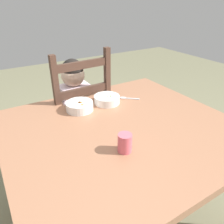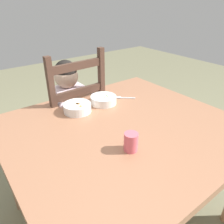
{
  "view_description": "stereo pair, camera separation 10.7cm",
  "coord_description": "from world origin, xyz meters",
  "px_view_note": "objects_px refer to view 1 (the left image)",
  "views": [
    {
      "loc": [
        -0.57,
        -0.82,
        1.33
      ],
      "look_at": [
        -0.01,
        0.09,
        0.76
      ],
      "focal_mm": 35.06,
      "sensor_mm": 36.0,
      "label": 1
    },
    {
      "loc": [
        -0.65,
        -0.76,
        1.33
      ],
      "look_at": [
        -0.01,
        0.09,
        0.76
      ],
      "focal_mm": 35.06,
      "sensor_mm": 36.0,
      "label": 2
    }
  ],
  "objects_px": {
    "child_figure": "(77,102)",
    "spoon": "(126,98)",
    "dining_chair": "(78,119)",
    "drinking_cup": "(125,143)",
    "dining_table": "(122,140)",
    "bowl_of_carrots": "(80,106)",
    "bowl_of_peas": "(107,99)"
  },
  "relations": [
    {
      "from": "spoon",
      "to": "dining_chair",
      "type": "bearing_deg",
      "value": 128.31
    },
    {
      "from": "dining_chair",
      "to": "drinking_cup",
      "type": "relative_size",
      "value": 11.64
    },
    {
      "from": "bowl_of_peas",
      "to": "drinking_cup",
      "type": "xyz_separation_m",
      "value": [
        -0.18,
        -0.47,
        0.02
      ]
    },
    {
      "from": "dining_table",
      "to": "bowl_of_peas",
      "type": "relative_size",
      "value": 7.2
    },
    {
      "from": "dining_table",
      "to": "bowl_of_carrots",
      "type": "bearing_deg",
      "value": 111.53
    },
    {
      "from": "bowl_of_peas",
      "to": "bowl_of_carrots",
      "type": "height_order",
      "value": "bowl_of_carrots"
    },
    {
      "from": "dining_table",
      "to": "bowl_of_carrots",
      "type": "distance_m",
      "value": 0.34
    },
    {
      "from": "dining_table",
      "to": "child_figure",
      "type": "height_order",
      "value": "child_figure"
    },
    {
      "from": "drinking_cup",
      "to": "bowl_of_peas",
      "type": "bearing_deg",
      "value": 68.83
    },
    {
      "from": "dining_chair",
      "to": "drinking_cup",
      "type": "bearing_deg",
      "value": -96.64
    },
    {
      "from": "child_figure",
      "to": "bowl_of_carrots",
      "type": "height_order",
      "value": "child_figure"
    },
    {
      "from": "dining_chair",
      "to": "spoon",
      "type": "bearing_deg",
      "value": -51.69
    },
    {
      "from": "bowl_of_carrots",
      "to": "spoon",
      "type": "distance_m",
      "value": 0.34
    },
    {
      "from": "child_figure",
      "to": "spoon",
      "type": "relative_size",
      "value": 7.99
    },
    {
      "from": "dining_table",
      "to": "drinking_cup",
      "type": "bearing_deg",
      "value": -120.61
    },
    {
      "from": "dining_table",
      "to": "bowl_of_carrots",
      "type": "xyz_separation_m",
      "value": [
        -0.12,
        0.29,
        0.12
      ]
    },
    {
      "from": "bowl_of_carrots",
      "to": "drinking_cup",
      "type": "xyz_separation_m",
      "value": [
        0.01,
        -0.47,
        0.02
      ]
    },
    {
      "from": "dining_table",
      "to": "spoon",
      "type": "height_order",
      "value": "spoon"
    },
    {
      "from": "child_figure",
      "to": "drinking_cup",
      "type": "relative_size",
      "value": 10.68
    },
    {
      "from": "bowl_of_peas",
      "to": "spoon",
      "type": "xyz_separation_m",
      "value": [
        0.14,
        -0.01,
        -0.02
      ]
    },
    {
      "from": "bowl_of_carrots",
      "to": "dining_table",
      "type": "bearing_deg",
      "value": -68.47
    },
    {
      "from": "dining_table",
      "to": "drinking_cup",
      "type": "relative_size",
      "value": 13.7
    },
    {
      "from": "bowl_of_peas",
      "to": "bowl_of_carrots",
      "type": "relative_size",
      "value": 1.01
    },
    {
      "from": "dining_chair",
      "to": "bowl_of_carrots",
      "type": "height_order",
      "value": "dining_chair"
    },
    {
      "from": "dining_table",
      "to": "drinking_cup",
      "type": "distance_m",
      "value": 0.25
    },
    {
      "from": "dining_chair",
      "to": "child_figure",
      "type": "xyz_separation_m",
      "value": [
        -0.0,
        0.0,
        0.15
      ]
    },
    {
      "from": "child_figure",
      "to": "spoon",
      "type": "distance_m",
      "value": 0.4
    },
    {
      "from": "dining_table",
      "to": "spoon",
      "type": "distance_m",
      "value": 0.37
    },
    {
      "from": "dining_chair",
      "to": "bowl_of_peas",
      "type": "height_order",
      "value": "dining_chair"
    },
    {
      "from": "child_figure",
      "to": "drinking_cup",
      "type": "bearing_deg",
      "value": -96.48
    },
    {
      "from": "bowl_of_carrots",
      "to": "spoon",
      "type": "xyz_separation_m",
      "value": [
        0.34,
        -0.01,
        -0.02
      ]
    },
    {
      "from": "dining_chair",
      "to": "drinking_cup",
      "type": "height_order",
      "value": "dining_chair"
    }
  ]
}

